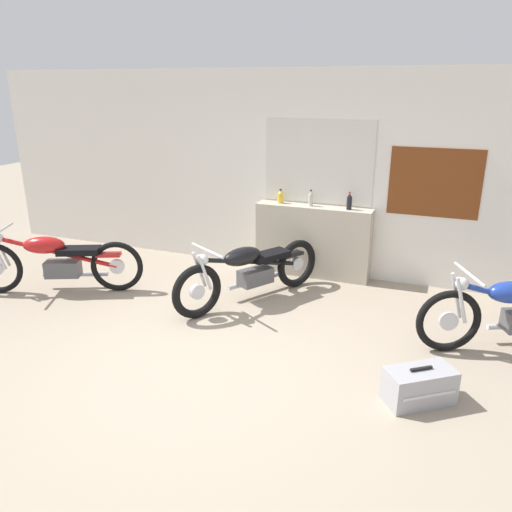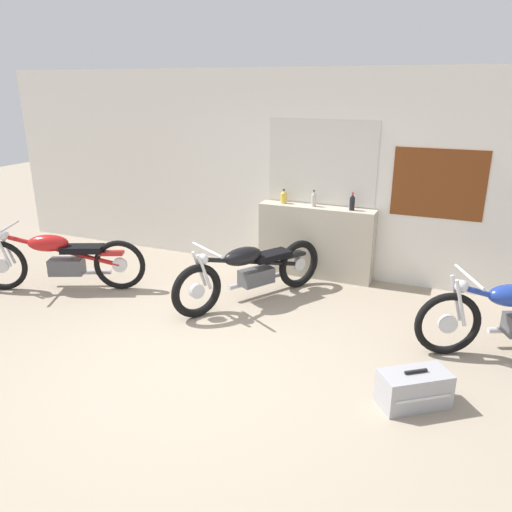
% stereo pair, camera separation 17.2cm
% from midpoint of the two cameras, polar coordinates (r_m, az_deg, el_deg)
% --- Properties ---
extents(ground_plane, '(24.00, 24.00, 0.00)m').
position_cam_midpoint_polar(ground_plane, '(4.91, -5.94, -12.84)').
color(ground_plane, gray).
extents(wall_back, '(10.00, 0.07, 2.80)m').
position_cam_midpoint_polar(wall_back, '(7.05, 5.85, 9.34)').
color(wall_back, silver).
rests_on(wall_back, ground_plane).
extents(sill_counter, '(1.61, 0.28, 1.00)m').
position_cam_midpoint_polar(sill_counter, '(7.01, 7.51, 1.62)').
color(sill_counter, '#B7AD99').
rests_on(sill_counter, ground_plane).
extents(bottle_leftmost, '(0.08, 0.08, 0.20)m').
position_cam_midpoint_polar(bottle_leftmost, '(7.02, 3.89, 6.74)').
color(bottle_leftmost, gold).
rests_on(bottle_leftmost, sill_counter).
extents(bottle_left_center, '(0.06, 0.06, 0.22)m').
position_cam_midpoint_polar(bottle_left_center, '(6.87, 7.33, 6.46)').
color(bottle_left_center, '#B7B2A8').
rests_on(bottle_left_center, sill_counter).
extents(bottle_center, '(0.07, 0.07, 0.24)m').
position_cam_midpoint_polar(bottle_center, '(6.74, 11.66, 6.02)').
color(bottle_center, black).
rests_on(bottle_center, sill_counter).
extents(motorcycle_red, '(2.05, 1.03, 0.86)m').
position_cam_midpoint_polar(motorcycle_red, '(6.95, -20.81, -0.30)').
color(motorcycle_red, black).
rests_on(motorcycle_red, ground_plane).
extents(motorcycle_black, '(1.21, 1.93, 0.81)m').
position_cam_midpoint_polar(motorcycle_black, '(6.16, 0.27, -1.68)').
color(motorcycle_black, black).
rests_on(motorcycle_black, ground_plane).
extents(hard_case_silver, '(0.64, 0.58, 0.33)m').
position_cam_midpoint_polar(hard_case_silver, '(4.58, 18.67, -14.18)').
color(hard_case_silver, '#9E9EA3').
rests_on(hard_case_silver, ground_plane).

